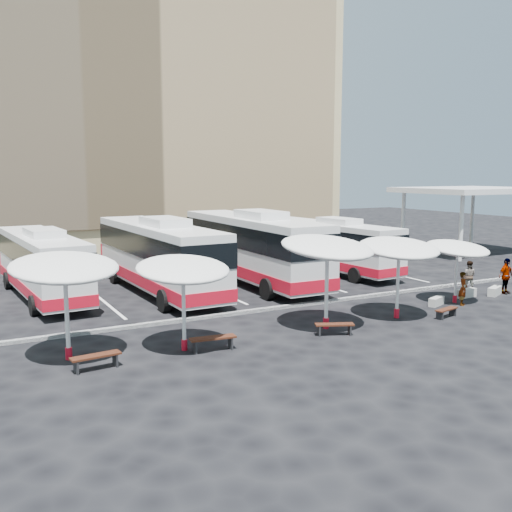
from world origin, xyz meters
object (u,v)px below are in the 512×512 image
sunshade_4 (457,249)px  wood_bench_0 (96,358)px  bus_3 (329,244)px  bus_0 (42,262)px  passenger_0 (463,289)px  wood_bench_3 (446,311)px  sunshade_1 (183,269)px  wood_bench_1 (213,340)px  passenger_2 (506,276)px  sunshade_3 (399,248)px  bus_2 (252,245)px  sunshade_2 (327,248)px  sunshade_0 (65,268)px  wood_bench_2 (334,326)px  bus_1 (158,254)px  passenger_1 (469,276)px  conc_bench_0 (436,301)px  conc_bench_2 (495,291)px  conc_bench_1 (466,293)px

sunshade_4 → wood_bench_0: (-17.87, -1.42, -2.31)m
bus_3 → bus_0: bearing=172.3°
passenger_0 → wood_bench_3: bearing=172.0°
sunshade_1 → bus_3: bearing=37.8°
bus_3 → wood_bench_1: (-13.31, -11.57, -1.43)m
wood_bench_3 → passenger_2: size_ratio=0.73×
bus_0 → sunshade_3: (13.17, -11.83, 1.25)m
bus_2 → sunshade_1: 13.08m
bus_2 → sunshade_2: bearing=-100.2°
sunshade_0 → wood_bench_0: bearing=-68.4°
sunshade_3 → wood_bench_0: 13.56m
wood_bench_2 → sunshade_4: bearing=12.1°
bus_1 → passenger_0: 15.57m
bus_3 → sunshade_0: bearing=-156.1°
sunshade_1 → wood_bench_0: bearing=-170.1°
bus_1 → sunshade_4: size_ratio=4.09×
sunshade_3 → wood_bench_3: size_ratio=2.94×
sunshade_4 → passenger_0: size_ratio=1.94×
wood_bench_2 → passenger_1: size_ratio=0.96×
bus_0 → sunshade_1: 12.23m
conc_bench_0 → sunshade_3: bearing=-165.0°
bus_2 → bus_1: bearing=-178.4°
sunshade_1 → passenger_1: bearing=8.4°
sunshade_2 → sunshade_1: bearing=179.8°
sunshade_1 → sunshade_3: (9.98, -0.08, 0.13)m
wood_bench_0 → passenger_1: (20.78, 3.15, 0.44)m
bus_2 → wood_bench_2: 11.59m
conc_bench_2 → passenger_1: size_ratio=0.71×
wood_bench_2 → passenger_1: 12.13m
bus_3 → wood_bench_1: size_ratio=6.64×
wood_bench_0 → wood_bench_3: size_ratio=1.20×
passenger_1 → bus_1: bearing=24.5°
sunshade_1 → bus_1: bearing=76.3°
bus_3 → wood_bench_1: bus_3 is taller
bus_1 → sunshade_1: 10.44m
sunshade_0 → sunshade_2: size_ratio=0.91×
conc_bench_0 → passenger_2: bearing=2.7°
sunshade_0 → passenger_1: (21.37, 1.66, -2.38)m
bus_1 → conc_bench_1: bearing=-34.4°
wood_bench_3 → passenger_2: bearing=18.2°
sunshade_2 → sunshade_0: bearing=174.7°
bus_3 → conc_bench_1: size_ratio=9.52×
passenger_1 → passenger_2: size_ratio=0.86×
wood_bench_0 → wood_bench_3: bearing=-2.0°
wood_bench_1 → conc_bench_0: 12.50m
bus_0 → sunshade_2: 15.14m
conc_bench_2 → conc_bench_0: bearing=-176.6°
sunshade_0 → wood_bench_1: (4.76, -1.47, -2.81)m
bus_1 → wood_bench_2: 11.77m
passenger_2 → sunshade_2: bearing=-179.7°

